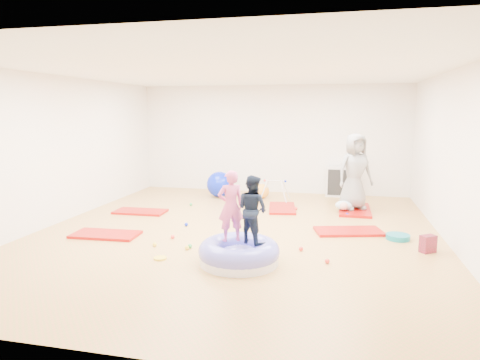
# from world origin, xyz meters

# --- Properties ---
(room) EXTENTS (7.01, 8.01, 2.81)m
(room) POSITION_xyz_m (0.00, 0.00, 1.40)
(room) COLOR #C78147
(room) RESTS_ON ground
(gym_mat_front_left) EXTENTS (1.16, 0.63, 0.05)m
(gym_mat_front_left) POSITION_xyz_m (-2.15, -0.70, 0.02)
(gym_mat_front_left) COLOR #AC0B00
(gym_mat_front_left) RESTS_ON ground
(gym_mat_mid_left) EXTENTS (1.10, 0.57, 0.04)m
(gym_mat_mid_left) POSITION_xyz_m (-2.34, 1.01, 0.02)
(gym_mat_mid_left) COLOR #AC0B00
(gym_mat_mid_left) RESTS_ON ground
(gym_mat_center_back) EXTENTS (0.72, 1.19, 0.05)m
(gym_mat_center_back) POSITION_xyz_m (0.56, 2.02, 0.02)
(gym_mat_center_back) COLOR #AC0B00
(gym_mat_center_back) RESTS_ON ground
(gym_mat_right) EXTENTS (1.27, 0.86, 0.05)m
(gym_mat_right) POSITION_xyz_m (1.95, 0.45, 0.02)
(gym_mat_right) COLOR #AC0B00
(gym_mat_right) RESTS_ON ground
(gym_mat_rear_right) EXTENTS (0.65, 1.31, 0.05)m
(gym_mat_rear_right) POSITION_xyz_m (2.10, 2.20, 0.03)
(gym_mat_rear_right) COLOR #AC0B00
(gym_mat_rear_right) RESTS_ON ground
(inflatable_cushion) EXTENTS (1.15, 1.15, 0.36)m
(inflatable_cushion) POSITION_xyz_m (0.40, -1.49, 0.14)
(inflatable_cushion) COLOR silver
(inflatable_cushion) RESTS_ON ground
(child_pink) EXTENTS (0.45, 0.39, 1.03)m
(child_pink) POSITION_xyz_m (0.25, -1.37, 0.85)
(child_pink) COLOR #E0548D
(child_pink) RESTS_ON inflatable_cushion
(child_navy) EXTENTS (0.60, 0.56, 0.97)m
(child_navy) POSITION_xyz_m (0.57, -1.39, 0.82)
(child_navy) COLOR black
(child_navy) RESTS_ON inflatable_cushion
(adult_caregiver) EXTENTS (0.94, 0.84, 1.62)m
(adult_caregiver) POSITION_xyz_m (2.08, 2.18, 0.86)
(adult_caregiver) COLOR gray
(adult_caregiver) RESTS_ON gym_mat_rear_right
(infant) EXTENTS (0.35, 0.36, 0.21)m
(infant) POSITION_xyz_m (1.87, 1.95, 0.16)
(infant) COLOR #ACC7D9
(infant) RESTS_ON gym_mat_rear_right
(ball_pit_balls) EXTENTS (3.52, 3.30, 0.07)m
(ball_pit_balls) POSITION_xyz_m (0.00, -0.00, 0.03)
(ball_pit_balls) COLOR #091ECD
(ball_pit_balls) RESTS_ON ground
(exercise_ball_blue) EXTENTS (0.64, 0.64, 0.64)m
(exercise_ball_blue) POSITION_xyz_m (-1.16, 3.01, 0.32)
(exercise_ball_blue) COLOR #091ECD
(exercise_ball_blue) RESTS_ON ground
(exercise_ball_orange) EXTENTS (0.36, 0.36, 0.36)m
(exercise_ball_orange) POSITION_xyz_m (-0.09, 3.10, 0.18)
(exercise_ball_orange) COLOR #FFA42D
(exercise_ball_orange) RESTS_ON ground
(infant_play_gym) EXTENTS (0.67, 0.63, 0.51)m
(infant_play_gym) POSITION_xyz_m (0.27, 2.81, 0.34)
(infant_play_gym) COLOR silver
(infant_play_gym) RESTS_ON ground
(cube_shelf) EXTENTS (0.75, 0.37, 0.75)m
(cube_shelf) POSITION_xyz_m (1.81, 3.79, 0.38)
(cube_shelf) COLOR silver
(cube_shelf) RESTS_ON ground
(balance_disc) EXTENTS (0.39, 0.39, 0.09)m
(balance_disc) POSITION_xyz_m (2.75, 0.22, 0.04)
(balance_disc) COLOR #0D7385
(balance_disc) RESTS_ON ground
(backpack) EXTENTS (0.27, 0.25, 0.27)m
(backpack) POSITION_xyz_m (3.10, -0.38, 0.13)
(backpack) COLOR #A11230
(backpack) RESTS_ON ground
(yellow_toy) EXTENTS (0.19, 0.19, 0.03)m
(yellow_toy) POSITION_xyz_m (-0.76, -1.59, 0.01)
(yellow_toy) COLOR yellow
(yellow_toy) RESTS_ON ground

